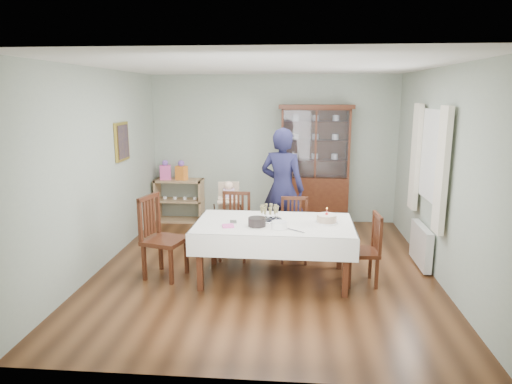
# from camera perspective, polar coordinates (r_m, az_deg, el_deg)

# --- Properties ---
(floor) EXTENTS (5.00, 5.00, 0.00)m
(floor) POSITION_cam_1_polar(r_m,az_deg,el_deg) (6.37, 1.06, -9.57)
(floor) COLOR #593319
(floor) RESTS_ON ground
(room_shell) EXTENTS (5.00, 5.00, 5.00)m
(room_shell) POSITION_cam_1_polar(r_m,az_deg,el_deg) (6.48, 1.43, 6.38)
(room_shell) COLOR #9EAA99
(room_shell) RESTS_ON floor
(dining_table) EXTENTS (2.02, 1.18, 0.76)m
(dining_table) POSITION_cam_1_polar(r_m,az_deg,el_deg) (5.91, 2.26, -7.34)
(dining_table) COLOR #462311
(dining_table) RESTS_ON floor
(china_cabinet) EXTENTS (1.30, 0.48, 2.18)m
(china_cabinet) POSITION_cam_1_polar(r_m,az_deg,el_deg) (8.26, 7.33, 3.48)
(china_cabinet) COLOR #462311
(china_cabinet) RESTS_ON floor
(sideboard) EXTENTS (0.90, 0.38, 0.80)m
(sideboard) POSITION_cam_1_polar(r_m,az_deg,el_deg) (8.68, -9.53, -1.03)
(sideboard) COLOR tan
(sideboard) RESTS_ON floor
(picture_frame) EXTENTS (0.04, 0.48, 0.58)m
(picture_frame) POSITION_cam_1_polar(r_m,az_deg,el_deg) (7.22, -16.41, 6.06)
(picture_frame) COLOR gold
(picture_frame) RESTS_ON room_shell
(window) EXTENTS (0.04, 1.02, 1.22)m
(window) POSITION_cam_1_polar(r_m,az_deg,el_deg) (6.52, 21.22, 4.23)
(window) COLOR white
(window) RESTS_ON room_shell
(curtain_left) EXTENTS (0.07, 0.30, 1.55)m
(curtain_left) POSITION_cam_1_polar(r_m,az_deg,el_deg) (5.93, 22.24, 2.46)
(curtain_left) COLOR silver
(curtain_left) RESTS_ON room_shell
(curtain_right) EXTENTS (0.07, 0.30, 1.55)m
(curtain_right) POSITION_cam_1_polar(r_m,az_deg,el_deg) (7.11, 19.32, 4.15)
(curtain_right) COLOR silver
(curtain_right) RESTS_ON room_shell
(radiator) EXTENTS (0.10, 0.80, 0.55)m
(radiator) POSITION_cam_1_polar(r_m,az_deg,el_deg) (6.77, 19.92, -6.27)
(radiator) COLOR white
(radiator) RESTS_ON floor
(chair_far_left) EXTENTS (0.45, 0.45, 0.95)m
(chair_far_left) POSITION_cam_1_polar(r_m,az_deg,el_deg) (6.68, -2.69, -5.91)
(chair_far_left) COLOR #462311
(chair_far_left) RESTS_ON floor
(chair_far_right) EXTENTS (0.41, 0.41, 0.90)m
(chair_far_right) POSITION_cam_1_polar(r_m,az_deg,el_deg) (6.62, 4.76, -6.27)
(chair_far_right) COLOR #462311
(chair_far_right) RESTS_ON floor
(chair_end_left) EXTENTS (0.60, 0.60, 1.08)m
(chair_end_left) POSITION_cam_1_polar(r_m,az_deg,el_deg) (6.13, -11.42, -7.50)
(chair_end_left) COLOR #462311
(chair_end_left) RESTS_ON floor
(chair_end_right) EXTENTS (0.44, 0.44, 0.91)m
(chair_end_right) POSITION_cam_1_polar(r_m,az_deg,el_deg) (5.96, 13.09, -8.67)
(chair_end_right) COLOR #462311
(chair_end_right) RESTS_ON floor
(woman) EXTENTS (0.78, 0.63, 1.87)m
(woman) POSITION_cam_1_polar(r_m,az_deg,el_deg) (6.99, 3.30, 0.40)
(woman) COLOR #161632
(woman) RESTS_ON floor
(high_chair) EXTENTS (0.51, 0.51, 1.02)m
(high_chair) POSITION_cam_1_polar(r_m,az_deg,el_deg) (7.29, -3.37, -3.45)
(high_chair) COLOR black
(high_chair) RESTS_ON floor
(champagne_tray) EXTENTS (0.33, 0.33, 0.20)m
(champagne_tray) POSITION_cam_1_polar(r_m,az_deg,el_deg) (5.87, 1.67, -2.96)
(champagne_tray) COLOR silver
(champagne_tray) RESTS_ON dining_table
(birthday_cake) EXTENTS (0.29, 0.29, 0.20)m
(birthday_cake) POSITION_cam_1_polar(r_m,az_deg,el_deg) (5.83, 8.81, -3.33)
(birthday_cake) COLOR white
(birthday_cake) RESTS_ON dining_table
(plate_stack_dark) EXTENTS (0.23, 0.23, 0.11)m
(plate_stack_dark) POSITION_cam_1_polar(r_m,az_deg,el_deg) (5.63, 0.12, -3.76)
(plate_stack_dark) COLOR black
(plate_stack_dark) RESTS_ON dining_table
(plate_stack_white) EXTENTS (0.20, 0.20, 0.08)m
(plate_stack_white) POSITION_cam_1_polar(r_m,az_deg,el_deg) (5.55, 2.93, -4.12)
(plate_stack_white) COLOR white
(plate_stack_white) RESTS_ON dining_table
(napkin_stack) EXTENTS (0.17, 0.17, 0.02)m
(napkin_stack) POSITION_cam_1_polar(r_m,az_deg,el_deg) (5.62, -3.51, -4.25)
(napkin_stack) COLOR #E554A3
(napkin_stack) RESTS_ON dining_table
(cutlery) EXTENTS (0.13, 0.17, 0.01)m
(cutlery) POSITION_cam_1_polar(r_m,az_deg,el_deg) (5.82, -3.19, -3.72)
(cutlery) COLOR silver
(cutlery) RESTS_ON dining_table
(cake_knife) EXTENTS (0.21, 0.17, 0.01)m
(cake_knife) POSITION_cam_1_polar(r_m,az_deg,el_deg) (5.46, 5.01, -4.84)
(cake_knife) COLOR silver
(cake_knife) RESTS_ON dining_table
(gift_bag_pink) EXTENTS (0.22, 0.16, 0.36)m
(gift_bag_pink) POSITION_cam_1_polar(r_m,az_deg,el_deg) (8.61, -11.26, 2.61)
(gift_bag_pink) COLOR #E554A3
(gift_bag_pink) RESTS_ON sideboard
(gift_bag_orange) EXTENTS (0.23, 0.20, 0.36)m
(gift_bag_orange) POSITION_cam_1_polar(r_m,az_deg,el_deg) (8.53, -9.31, 2.60)
(gift_bag_orange) COLOR orange
(gift_bag_orange) RESTS_ON sideboard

